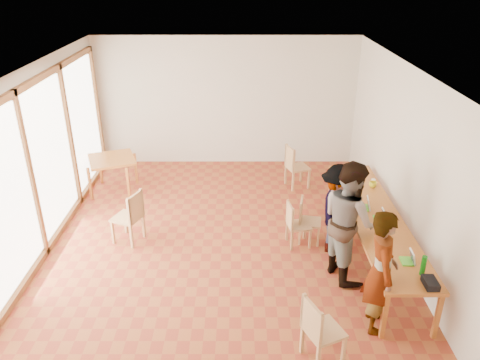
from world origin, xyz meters
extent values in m
plane|color=#984B24|center=(0.00, 0.00, 0.00)|extent=(8.00, 8.00, 0.00)
cube|color=beige|center=(0.00, 4.00, 1.50)|extent=(6.00, 0.10, 3.00)
cube|color=beige|center=(3.00, 0.00, 1.50)|extent=(0.10, 8.00, 3.00)
cube|color=white|center=(-2.96, 0.00, 1.50)|extent=(0.10, 8.00, 3.00)
cube|color=white|center=(0.00, 0.00, 3.02)|extent=(6.00, 8.00, 0.04)
cube|color=#B36027|center=(2.50, 0.01, 0.72)|extent=(0.80, 4.00, 0.05)
cube|color=#B36027|center=(2.16, -1.93, 0.35)|extent=(0.06, 0.06, 0.70)
cube|color=#B36027|center=(2.16, 1.95, 0.35)|extent=(0.06, 0.06, 0.70)
cube|color=#B36027|center=(2.84, -1.93, 0.35)|extent=(0.06, 0.06, 0.70)
cube|color=#B36027|center=(2.84, 1.95, 0.35)|extent=(0.06, 0.06, 0.70)
cube|color=#B36027|center=(-2.36, 2.39, 0.72)|extent=(0.90, 0.90, 0.05)
cube|color=#B36027|center=(-2.75, 2.00, 0.35)|extent=(0.05, 0.05, 0.70)
cube|color=#B36027|center=(-2.75, 2.78, 0.35)|extent=(0.05, 0.05, 0.70)
cube|color=#B36027|center=(-1.97, 2.00, 0.35)|extent=(0.05, 0.05, 0.70)
cube|color=#B36027|center=(-1.97, 2.78, 0.35)|extent=(0.05, 0.05, 0.70)
cube|color=tan|center=(1.32, -2.28, 0.43)|extent=(0.56, 0.56, 0.04)
cube|color=tan|center=(1.15, -2.36, 0.67)|extent=(0.21, 0.40, 0.44)
cube|color=tan|center=(1.32, 0.29, 0.38)|extent=(0.43, 0.43, 0.04)
cube|color=tan|center=(1.16, 0.26, 0.59)|extent=(0.10, 0.37, 0.39)
cube|color=tan|center=(1.53, 0.41, 0.38)|extent=(0.43, 0.43, 0.04)
cube|color=tan|center=(1.36, 0.44, 0.59)|extent=(0.10, 0.37, 0.39)
cube|color=tan|center=(1.56, 2.61, 0.45)|extent=(0.56, 0.56, 0.04)
cube|color=tan|center=(1.37, 2.54, 0.70)|extent=(0.18, 0.43, 0.46)
cube|color=tan|center=(-1.64, 0.43, 0.45)|extent=(0.57, 0.57, 0.04)
cube|color=tan|center=(-1.45, 0.35, 0.70)|extent=(0.20, 0.43, 0.46)
imported|color=gray|center=(2.11, -1.69, 0.87)|extent=(0.46, 0.66, 1.74)
imported|color=gray|center=(1.94, -0.53, 0.95)|extent=(0.96, 1.09, 1.90)
imported|color=gray|center=(1.90, 0.13, 0.78)|extent=(0.87, 1.14, 1.56)
cube|color=#55C62A|center=(2.58, -1.31, 0.76)|extent=(0.16, 0.22, 0.02)
cube|color=white|center=(2.65, -1.32, 0.84)|extent=(0.07, 0.20, 0.18)
cube|color=#55C62A|center=(2.52, -0.15, 0.76)|extent=(0.16, 0.22, 0.02)
cube|color=white|center=(2.59, -0.16, 0.84)|extent=(0.07, 0.20, 0.18)
cube|color=#55C62A|center=(2.36, 0.22, 0.76)|extent=(0.20, 0.26, 0.02)
cube|color=white|center=(2.44, 0.21, 0.85)|extent=(0.10, 0.22, 0.20)
imported|color=yellow|center=(2.72, 1.02, 0.80)|extent=(0.17, 0.17, 0.11)
cylinder|color=#106710|center=(2.69, -1.59, 0.89)|extent=(0.07, 0.07, 0.28)
cylinder|color=silver|center=(2.19, -1.35, 0.80)|extent=(0.07, 0.07, 0.09)
cylinder|color=white|center=(2.79, 1.23, 0.78)|extent=(0.08, 0.08, 0.06)
cube|color=#EA4A6F|center=(2.19, 1.69, 0.76)|extent=(0.05, 0.10, 0.01)
cube|color=black|center=(2.71, -1.83, 0.80)|extent=(0.16, 0.26, 0.09)
camera|label=1|loc=(0.31, -6.60, 4.46)|focal=35.00mm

